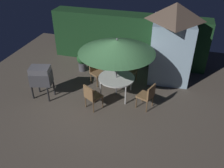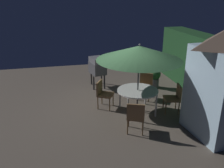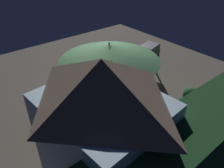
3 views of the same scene
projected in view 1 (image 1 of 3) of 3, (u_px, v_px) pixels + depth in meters
name	position (u px, v px, depth m)	size (l,w,h in m)	color
ground_plane	(104.00, 104.00, 8.26)	(11.00, 11.00, 0.00)	brown
hedge_backdrop	(128.00, 38.00, 10.52)	(6.75, 0.87, 2.12)	#193D1E
garden_shed	(172.00, 41.00, 9.06)	(1.73, 2.00, 2.95)	#9EBCD1
patio_table	(116.00, 79.00, 8.35)	(1.27, 1.27, 0.74)	white
patio_umbrella	(117.00, 46.00, 7.69)	(2.54, 2.54, 2.17)	#4C4C51
bbq_grill	(41.00, 76.00, 8.17)	(0.80, 0.65, 1.20)	#47474C
chair_near_shed	(131.00, 69.00, 9.28)	(0.56, 0.56, 0.90)	olive
chair_far_side	(97.00, 71.00, 9.17)	(0.64, 0.64, 0.90)	olive
chair_toward_hedge	(92.00, 95.00, 7.78)	(0.63, 0.63, 0.90)	olive
chair_toward_house	(147.00, 95.00, 7.80)	(0.60, 0.60, 0.90)	olive
potted_plant_by_shed	(82.00, 61.00, 10.02)	(0.44, 0.44, 0.76)	#4C4C51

